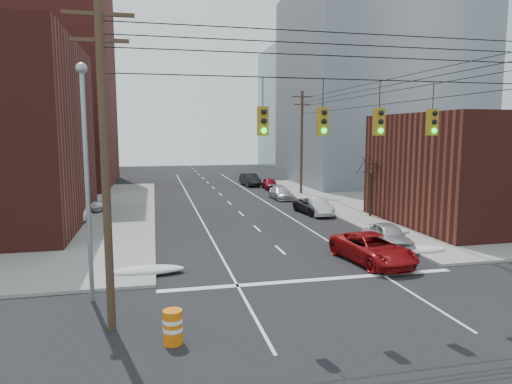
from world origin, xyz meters
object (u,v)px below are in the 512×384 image
parked_car_b (318,206)px  parked_car_f (250,179)px  parked_car_a (389,235)px  lot_car_d (33,207)px  red_pickup (373,249)px  parked_car_e (270,184)px  lot_car_b (79,204)px  lot_car_a (58,212)px  lot_car_c (26,210)px  parked_car_c (314,206)px  construction_barrel (173,327)px  parked_car_d (281,193)px

parked_car_b → parked_car_f: parked_car_f is taller
parked_car_a → parked_car_f: 32.07m
parked_car_f → lot_car_d: 27.13m
red_pickup → parked_car_b: 13.80m
parked_car_e → lot_car_b: lot_car_b is taller
lot_car_a → parked_car_b: bearing=-75.6°
parked_car_b → parked_car_f: 21.16m
parked_car_f → lot_car_c: parked_car_f is taller
parked_car_c → construction_barrel: 24.61m
parked_car_d → lot_car_a: lot_car_a is taller
lot_car_a → lot_car_c: lot_car_a is taller
parked_car_b → parked_car_c: (-0.16, 0.60, -0.06)m
lot_car_a → parked_car_f: bearing=-26.3°
parked_car_e → lot_car_d: (-22.91, -12.87, 0.11)m
lot_car_c → parked_car_f: bearing=-32.5°
parked_car_e → red_pickup: bearing=-90.3°
parked_car_e → construction_barrel: bearing=-104.7°
red_pickup → parked_car_e: size_ratio=1.39×
construction_barrel → lot_car_b: bearing=104.5°
parked_car_f → lot_car_d: parked_car_f is taller
lot_car_b → construction_barrel: (6.66, -25.79, -0.19)m
parked_car_a → parked_car_f: size_ratio=0.86×
parked_car_e → lot_car_a: lot_car_a is taller
parked_car_b → parked_car_c: bearing=108.4°
lot_car_d → construction_barrel: 26.93m
parked_car_d → parked_car_c: bearing=-88.4°
red_pickup → lot_car_b: 25.42m
lot_car_c → parked_car_b: bearing=-79.8°
red_pickup → lot_car_a: lot_car_a is taller
parked_car_d → parked_car_e: bearing=82.3°
parked_car_c → parked_car_e: 16.62m
parked_car_e → lot_car_c: (-22.97, -14.76, 0.19)m
parked_car_e → construction_barrel: parked_car_e is taller
red_pickup → lot_car_b: red_pickup is taller
lot_car_c → construction_barrel: size_ratio=4.31×
construction_barrel → parked_car_e: bearing=71.2°
parked_car_d → lot_car_a: (-19.40, -8.54, 0.26)m
parked_car_e → parked_car_f: parked_car_f is taller
parked_car_c → construction_barrel: (-12.40, -21.26, -0.05)m
parked_car_c → lot_car_c: 22.55m
red_pickup → lot_car_c: (-20.55, 16.09, 0.10)m
parked_car_b → parked_car_e: bearing=92.5°
red_pickup → parked_car_c: red_pickup is taller
parked_car_f → lot_car_b: size_ratio=1.07×
parked_car_a → red_pickup: bearing=-126.7°
lot_car_a → lot_car_b: size_ratio=1.01×
lot_car_a → lot_car_c: (-2.65, 1.86, -0.05)m
parked_car_c → lot_car_a: bearing=172.9°
parked_car_d → lot_car_d: size_ratio=1.20×
parked_car_f → construction_barrel: parked_car_f is taller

